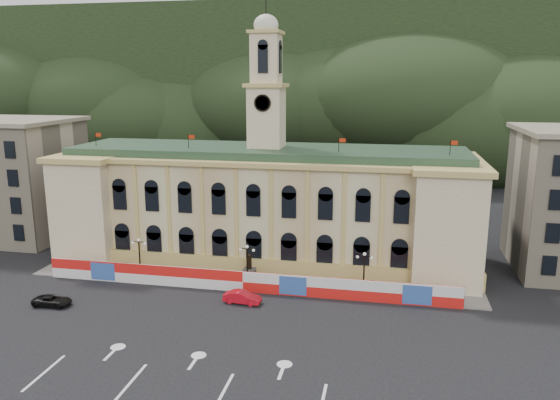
% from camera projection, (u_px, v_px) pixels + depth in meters
% --- Properties ---
extents(ground, '(260.00, 260.00, 0.00)m').
position_uv_depth(ground, '(201.00, 353.00, 50.29)').
color(ground, black).
rests_on(ground, ground).
extents(lane_markings, '(26.00, 10.00, 0.02)m').
position_uv_depth(lane_markings, '(180.00, 381.00, 45.51)').
color(lane_markings, white).
rests_on(lane_markings, ground).
extents(hill_ridge, '(230.00, 80.00, 64.00)m').
position_uv_depth(hill_ridge, '(336.00, 96.00, 162.68)').
color(hill_ridge, black).
rests_on(hill_ridge, ground).
extents(city_hall, '(56.20, 17.60, 37.10)m').
position_uv_depth(city_hall, '(266.00, 204.00, 74.99)').
color(city_hall, beige).
rests_on(city_hall, ground).
extents(side_building_left, '(21.00, 17.00, 18.60)m').
position_uv_depth(side_building_left, '(6.00, 178.00, 86.13)').
color(side_building_left, '#BFAF93').
rests_on(side_building_left, ground).
extents(hoarding_fence, '(50.00, 0.44, 2.50)m').
position_uv_depth(hoarding_fence, '(244.00, 282.00, 64.41)').
color(hoarding_fence, red).
rests_on(hoarding_fence, ground).
extents(pavement, '(56.00, 5.50, 0.16)m').
position_uv_depth(pavement, '(249.00, 283.00, 67.25)').
color(pavement, slate).
rests_on(pavement, ground).
extents(statue, '(1.40, 1.40, 3.72)m').
position_uv_depth(statue, '(249.00, 273.00, 67.24)').
color(statue, '#595651').
rests_on(statue, ground).
extents(lamp_left, '(1.96, 0.44, 5.15)m').
position_uv_depth(lamp_left, '(139.00, 254.00, 68.58)').
color(lamp_left, black).
rests_on(lamp_left, ground).
extents(lamp_center, '(1.96, 0.44, 5.15)m').
position_uv_depth(lamp_center, '(247.00, 262.00, 65.87)').
color(lamp_center, black).
rests_on(lamp_center, ground).
extents(lamp_right, '(1.96, 0.44, 5.15)m').
position_uv_depth(lamp_right, '(364.00, 269.00, 63.17)').
color(lamp_right, black).
rests_on(lamp_right, ground).
extents(red_sedan, '(2.13, 4.48, 1.40)m').
position_uv_depth(red_sedan, '(242.00, 297.00, 61.20)').
color(red_sedan, red).
rests_on(red_sedan, ground).
extents(black_suv, '(2.50, 4.52, 1.19)m').
position_uv_depth(black_suv, '(52.00, 301.00, 60.50)').
color(black_suv, black).
rests_on(black_suv, ground).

